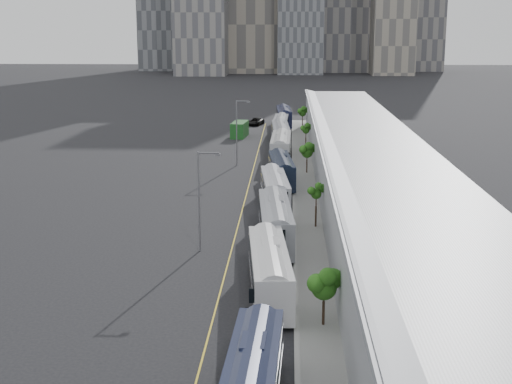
# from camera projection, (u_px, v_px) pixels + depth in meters

# --- Properties ---
(sidewalk) EXTENTS (10.00, 170.00, 0.12)m
(sidewalk) POSITION_uv_depth(u_px,v_px,m) (343.00, 225.00, 71.48)
(sidewalk) COLOR gray
(sidewalk) RESTS_ON ground
(lane_line) EXTENTS (0.12, 160.00, 0.02)m
(lane_line) POSITION_uv_depth(u_px,v_px,m) (238.00, 224.00, 71.98)
(lane_line) COLOR gold
(lane_line) RESTS_ON ground
(depot) EXTENTS (12.45, 160.40, 7.20)m
(depot) POSITION_uv_depth(u_px,v_px,m) (384.00, 192.00, 70.53)
(depot) COLOR gray
(depot) RESTS_ON ground
(bus_2) EXTENTS (3.77, 13.39, 3.86)m
(bus_2) POSITION_uv_depth(u_px,v_px,m) (269.00, 276.00, 52.19)
(bus_2) COLOR silver
(bus_2) RESTS_ON ground
(bus_3) EXTENTS (3.62, 13.71, 3.96)m
(bus_3) POSITION_uv_depth(u_px,v_px,m) (275.00, 226.00, 65.24)
(bus_3) COLOR gray
(bus_3) RESTS_ON ground
(bus_4) EXTENTS (3.66, 12.93, 3.73)m
(bus_4) POSITION_uv_depth(u_px,v_px,m) (275.00, 193.00, 79.00)
(bus_4) COLOR #AEAFB8
(bus_4) RESTS_ON ground
(bus_5) EXTENTS (3.69, 12.80, 3.69)m
(bus_5) POSITION_uv_depth(u_px,v_px,m) (281.00, 173.00, 90.17)
(bus_5) COLOR black
(bus_5) RESTS_ON ground
(bus_6) EXTENTS (3.09, 13.98, 4.08)m
(bus_6) POSITION_uv_depth(u_px,v_px,m) (281.00, 150.00, 106.34)
(bus_6) COLOR #B2B2B4
(bus_6) RESTS_ON ground
(bus_7) EXTENTS (3.41, 13.52, 3.92)m
(bus_7) POSITION_uv_depth(u_px,v_px,m) (281.00, 136.00, 120.61)
(bus_7) COLOR gray
(bus_7) RESTS_ON ground
(bus_8) EXTENTS (2.93, 12.62, 3.67)m
(bus_8) POSITION_uv_depth(u_px,v_px,m) (281.00, 127.00, 132.73)
(bus_8) COLOR #999AA2
(bus_8) RESTS_ON ground
(bus_9) EXTENTS (3.39, 13.66, 3.96)m
(bus_9) POSITION_uv_depth(u_px,v_px,m) (284.00, 118.00, 145.13)
(bus_9) COLOR black
(bus_9) RESTS_ON ground
(tree_1) EXTENTS (1.72, 1.72, 3.85)m
(tree_1) POSITION_uv_depth(u_px,v_px,m) (324.00, 284.00, 46.65)
(tree_1) COLOR black
(tree_1) RESTS_ON ground
(tree_2) EXTENTS (1.06, 1.06, 4.14)m
(tree_2) POSITION_uv_depth(u_px,v_px,m) (316.00, 194.00, 70.13)
(tree_2) COLOR black
(tree_2) RESTS_ON ground
(tree_3) EXTENTS (1.61, 1.61, 4.02)m
(tree_3) POSITION_uv_depth(u_px,v_px,m) (307.00, 151.00, 97.01)
(tree_3) COLOR black
(tree_3) RESTS_ON ground
(tree_4) EXTENTS (1.14, 1.14, 4.16)m
(tree_4) POSITION_uv_depth(u_px,v_px,m) (306.00, 130.00, 115.02)
(tree_4) COLOR black
(tree_4) RESTS_ON ground
(tree_5) EXTENTS (1.42, 1.42, 4.30)m
(tree_5) POSITION_uv_depth(u_px,v_px,m) (303.00, 112.00, 139.48)
(tree_5) COLOR black
(tree_5) RESTS_ON ground
(street_lamp_near) EXTENTS (2.04, 0.22, 8.95)m
(street_lamp_near) POSITION_uv_depth(u_px,v_px,m) (201.00, 194.00, 62.28)
(street_lamp_near) COLOR #59595E
(street_lamp_near) RESTS_ON ground
(street_lamp_far) EXTENTS (2.04, 0.22, 9.44)m
(street_lamp_far) POSITION_uv_depth(u_px,v_px,m) (238.00, 128.00, 102.18)
(street_lamp_far) COLOR #59595E
(street_lamp_far) RESTS_ON ground
(shipping_container) EXTENTS (3.04, 6.93, 2.77)m
(shipping_container) POSITION_uv_depth(u_px,v_px,m) (240.00, 129.00, 130.77)
(shipping_container) COLOR #144317
(shipping_container) RESTS_ON ground
(suv) EXTENTS (3.82, 5.88, 1.50)m
(suv) POSITION_uv_depth(u_px,v_px,m) (255.00, 122.00, 147.02)
(suv) COLOR black
(suv) RESTS_ON ground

